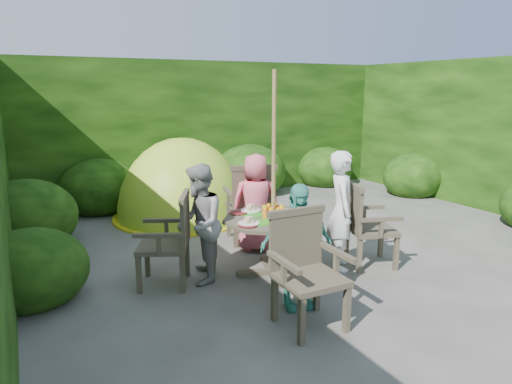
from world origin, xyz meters
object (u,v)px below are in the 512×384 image
garden_chair_right (365,224)px  child_right (342,211)px  garden_chair_left (171,239)px  child_back (256,203)px  garden_chair_front (305,267)px  child_front (297,247)px  patio_table (273,226)px  garden_chair_back (251,202)px  child_left (199,224)px  dome_tent (184,216)px  parasol_pole (274,176)px

garden_chair_right → child_right: 0.35m
garden_chair_left → child_back: bearing=137.9°
garden_chair_front → child_front: child_front is taller
patio_table → garden_chair_front: bearing=-105.5°
garden_chair_back → patio_table: bearing=89.5°
patio_table → child_back: bearing=76.0°
garden_chair_back → child_left: (-1.04, -0.86, 0.08)m
child_back → dome_tent: size_ratio=0.49×
parasol_pole → garden_chair_right: 1.25m
garden_chair_right → child_back: 1.36m
child_right → child_back: bearing=61.6°
garden_chair_back → child_left: bearing=53.0°
patio_table → child_back: child_back is taller
garden_chair_left → parasol_pole: bearing=102.1°
garden_chair_left → child_left: child_left is taller
patio_table → garden_chair_back: size_ratio=1.32×
dome_tent → garden_chair_left: bearing=-105.8°
parasol_pole → child_front: (-0.20, -0.78, -0.51)m
child_left → garden_chair_back: bearing=152.0°
child_back → child_front: bearing=101.7°
parasol_pole → dome_tent: bearing=92.5°
parasol_pole → child_back: bearing=75.7°
parasol_pole → dome_tent: size_ratio=0.87×
child_front → dome_tent: dome_tent is taller
garden_chair_left → garden_chair_front: 1.53m
garden_chair_back → parasol_pole: bearing=89.3°
garden_chair_front → garden_chair_left: bearing=121.8°
garden_chair_left → garden_chair_front: (0.78, -1.31, 0.01)m
parasol_pole → garden_chair_left: (-1.07, 0.26, -0.60)m
child_right → dome_tent: (-0.89, 2.88, -0.67)m
patio_table → garden_chair_right: (1.06, -0.26, -0.05)m
child_right → child_left: bearing=106.6°
garden_chair_left → garden_chair_back: bearing=146.4°
patio_table → parasol_pole: bearing=178.5°
child_right → child_left: (-1.55, 0.39, -0.04)m
child_right → child_back: 1.13m
parasol_pole → garden_chair_left: bearing=166.6°
child_left → child_right: bearing=98.4°
parasol_pole → garden_chair_right: size_ratio=2.36×
garden_chair_right → garden_chair_left: 2.20m
parasol_pole → garden_chair_right: bearing=-13.8°
parasol_pole → child_front: size_ratio=1.85×
patio_table → garden_chair_left: 1.10m
garden_chair_right → garden_chair_back: 1.54m
garden_chair_back → child_right: size_ratio=0.76×
child_back → child_front: child_back is taller
patio_table → garden_chair_front: (-0.29, -1.06, -0.03)m
garden_chair_back → garden_chair_left: bearing=44.5°
parasol_pole → child_left: (-0.78, 0.20, -0.47)m
garden_chair_right → child_front: size_ratio=0.79×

